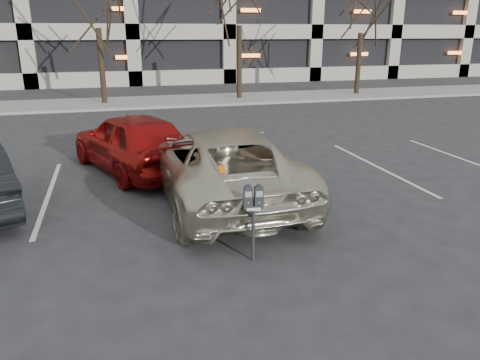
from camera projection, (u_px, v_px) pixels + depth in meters
ground at (255, 213)px, 9.53m from camera, size 140.00×140.00×0.00m
sidewalk at (165, 101)px, 24.22m from camera, size 80.00×4.00×0.12m
stall_lines at (172, 184)px, 11.30m from camera, size 16.90×5.20×0.00m
parking_meter at (253, 205)px, 7.26m from camera, size 0.34×0.17×1.25m
suv_silver at (221, 164)px, 10.08m from camera, size 2.80×5.82×1.61m
car_red at (133, 142)px, 12.11m from camera, size 3.44×5.02×1.59m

